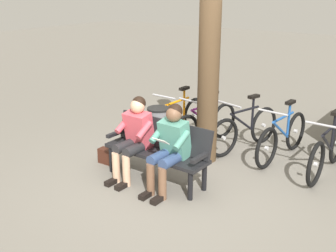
{
  "coord_description": "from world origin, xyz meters",
  "views": [
    {
      "loc": [
        -3.07,
        4.3,
        2.7
      ],
      "look_at": [
        0.29,
        -0.28,
        0.75
      ],
      "focal_mm": 44.23,
      "sensor_mm": 36.0,
      "label": 1
    }
  ],
  "objects_px": {
    "bench": "(159,146)",
    "handbag": "(108,156)",
    "person_reading": "(170,144)",
    "bicycle_red": "(205,125)",
    "litter_bin": "(159,129)",
    "bicycle_purple": "(282,137)",
    "bicycle_silver": "(327,151)",
    "tree_trunk": "(209,64)",
    "bicycle_green": "(178,120)",
    "bicycle_blue": "(245,130)",
    "person_companion": "(134,134)"
  },
  "relations": [
    {
      "from": "person_reading",
      "to": "bicycle_green",
      "type": "xyz_separation_m",
      "value": [
        1.05,
        -1.7,
        -0.31
      ]
    },
    {
      "from": "handbag",
      "to": "bicycle_silver",
      "type": "xyz_separation_m",
      "value": [
        -2.89,
        -1.67,
        0.24
      ]
    },
    {
      "from": "bicycle_blue",
      "to": "tree_trunk",
      "type": "bearing_deg",
      "value": -6.47
    },
    {
      "from": "bench",
      "to": "handbag",
      "type": "relative_size",
      "value": 5.36
    },
    {
      "from": "bicycle_silver",
      "to": "handbag",
      "type": "bearing_deg",
      "value": -59.24
    },
    {
      "from": "tree_trunk",
      "to": "litter_bin",
      "type": "xyz_separation_m",
      "value": [
        0.86,
        0.14,
        -1.19
      ]
    },
    {
      "from": "bicycle_red",
      "to": "bench",
      "type": "bearing_deg",
      "value": 15.76
    },
    {
      "from": "person_reading",
      "to": "bench",
      "type": "bearing_deg",
      "value": -27.19
    },
    {
      "from": "handbag",
      "to": "bicycle_silver",
      "type": "distance_m",
      "value": 3.35
    },
    {
      "from": "litter_bin",
      "to": "bicycle_green",
      "type": "bearing_deg",
      "value": -83.9
    },
    {
      "from": "bench",
      "to": "tree_trunk",
      "type": "xyz_separation_m",
      "value": [
        -0.19,
        -0.99,
        1.06
      ]
    },
    {
      "from": "litter_bin",
      "to": "bicycle_purple",
      "type": "bearing_deg",
      "value": -153.4
    },
    {
      "from": "person_reading",
      "to": "person_companion",
      "type": "height_order",
      "value": "same"
    },
    {
      "from": "tree_trunk",
      "to": "litter_bin",
      "type": "height_order",
      "value": "tree_trunk"
    },
    {
      "from": "litter_bin",
      "to": "bicycle_silver",
      "type": "xyz_separation_m",
      "value": [
        -2.57,
        -0.75,
        -0.02
      ]
    },
    {
      "from": "bicycle_silver",
      "to": "bicycle_blue",
      "type": "height_order",
      "value": "same"
    },
    {
      "from": "bench",
      "to": "handbag",
      "type": "xyz_separation_m",
      "value": [
        0.98,
        0.06,
        -0.39
      ]
    },
    {
      "from": "bicycle_silver",
      "to": "bicycle_red",
      "type": "distance_m",
      "value": 2.08
    },
    {
      "from": "tree_trunk",
      "to": "bicycle_red",
      "type": "height_order",
      "value": "tree_trunk"
    },
    {
      "from": "tree_trunk",
      "to": "person_companion",
      "type": "bearing_deg",
      "value": 65.82
    },
    {
      "from": "handbag",
      "to": "bicycle_purple",
      "type": "bearing_deg",
      "value": -139.44
    },
    {
      "from": "bench",
      "to": "bicycle_purple",
      "type": "height_order",
      "value": "bicycle_purple"
    },
    {
      "from": "person_companion",
      "to": "handbag",
      "type": "bearing_deg",
      "value": -7.18
    },
    {
      "from": "person_reading",
      "to": "litter_bin",
      "type": "bearing_deg",
      "value": -45.19
    },
    {
      "from": "bicycle_red",
      "to": "bicycle_silver",
      "type": "bearing_deg",
      "value": 100.88
    },
    {
      "from": "bicycle_silver",
      "to": "tree_trunk",
      "type": "bearing_deg",
      "value": -69.53
    },
    {
      "from": "bicycle_red",
      "to": "litter_bin",
      "type": "bearing_deg",
      "value": -25.48
    },
    {
      "from": "bicycle_blue",
      "to": "bench",
      "type": "bearing_deg",
      "value": -0.79
    },
    {
      "from": "tree_trunk",
      "to": "bicycle_purple",
      "type": "distance_m",
      "value": 1.72
    },
    {
      "from": "bicycle_blue",
      "to": "handbag",
      "type": "bearing_deg",
      "value": -24.21
    },
    {
      "from": "bench",
      "to": "bicycle_silver",
      "type": "relative_size",
      "value": 0.96
    },
    {
      "from": "person_reading",
      "to": "tree_trunk",
      "type": "xyz_separation_m",
      "value": [
        0.12,
        -1.16,
        0.9
      ]
    },
    {
      "from": "litter_bin",
      "to": "bicycle_red",
      "type": "bearing_deg",
      "value": -124.95
    },
    {
      "from": "bicycle_blue",
      "to": "person_companion",
      "type": "bearing_deg",
      "value": -8.21
    },
    {
      "from": "handbag",
      "to": "bicycle_green",
      "type": "height_order",
      "value": "bicycle_green"
    },
    {
      "from": "bench",
      "to": "bicycle_purple",
      "type": "distance_m",
      "value": 2.11
    },
    {
      "from": "bench",
      "to": "bicycle_silver",
      "type": "height_order",
      "value": "bicycle_silver"
    },
    {
      "from": "litter_bin",
      "to": "bicycle_purple",
      "type": "height_order",
      "value": "bicycle_purple"
    },
    {
      "from": "bench",
      "to": "person_companion",
      "type": "height_order",
      "value": "person_companion"
    },
    {
      "from": "bicycle_silver",
      "to": "bicycle_red",
      "type": "xyz_separation_m",
      "value": [
        2.08,
        0.05,
        0.0
      ]
    },
    {
      "from": "bicycle_blue",
      "to": "bicycle_green",
      "type": "relative_size",
      "value": 0.98
    },
    {
      "from": "person_companion",
      "to": "person_reading",
      "type": "bearing_deg",
      "value": 179.95
    },
    {
      "from": "person_reading",
      "to": "bicycle_purple",
      "type": "relative_size",
      "value": 0.72
    },
    {
      "from": "tree_trunk",
      "to": "bicycle_green",
      "type": "xyz_separation_m",
      "value": [
        0.93,
        -0.54,
        -1.21
      ]
    },
    {
      "from": "litter_bin",
      "to": "bicycle_blue",
      "type": "height_order",
      "value": "bicycle_blue"
    },
    {
      "from": "handbag",
      "to": "litter_bin",
      "type": "relative_size",
      "value": 0.4
    },
    {
      "from": "person_reading",
      "to": "bicycle_silver",
      "type": "xyz_separation_m",
      "value": [
        -1.59,
        -1.78,
        -0.31
      ]
    },
    {
      "from": "tree_trunk",
      "to": "bicycle_purple",
      "type": "height_order",
      "value": "tree_trunk"
    },
    {
      "from": "handbag",
      "to": "litter_bin",
      "type": "xyz_separation_m",
      "value": [
        -0.32,
        -0.92,
        0.26
      ]
    },
    {
      "from": "person_companion",
      "to": "bicycle_purple",
      "type": "bearing_deg",
      "value": -126.33
    }
  ]
}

